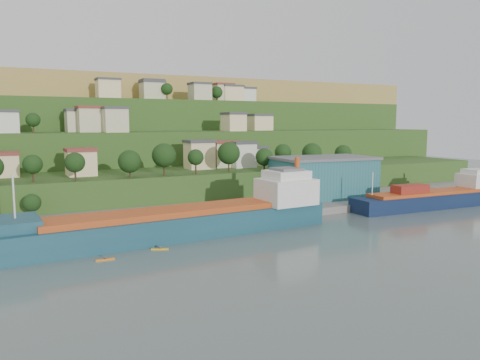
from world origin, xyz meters
TOP-DOWN VIEW (x-y plane):
  - ground at (0.00, 0.00)m, footprint 500.00×500.00m
  - quay at (20.00, 28.00)m, footprint 220.00×26.00m
  - hillside at (0.02, 168.68)m, footprint 360.00×210.00m
  - cargo_ship_near at (-3.47, 9.91)m, footprint 74.43×16.28m
  - cargo_ship_far at (76.68, 10.12)m, footprint 54.84×11.73m
  - warehouse at (49.86, 31.00)m, footprint 32.43×21.44m
  - kayak_orange at (-24.06, -0.70)m, footprint 3.55×0.76m
  - kayak_yellow at (-12.79, 1.64)m, footprint 3.44×2.00m

SIDE VIEW (x-z plane):
  - ground at x=0.00m, z-range 0.00..0.00m
  - quay at x=20.00m, z-range -2.00..2.00m
  - hillside at x=0.02m, z-range -47.91..48.09m
  - kayak_yellow at x=-12.79m, z-range -0.18..0.70m
  - kayak_orange at x=-24.06m, z-range -0.18..0.70m
  - cargo_ship_far at x=76.68m, z-range -5.06..9.73m
  - cargo_ship_near at x=-3.47m, z-range -6.46..12.51m
  - warehouse at x=49.86m, z-range 2.03..14.83m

